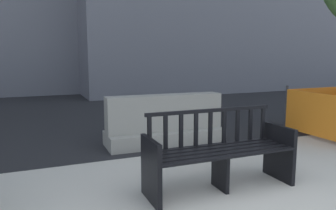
% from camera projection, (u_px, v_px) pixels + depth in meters
% --- Properties ---
extents(street_asphalt, '(120.00, 12.00, 0.01)m').
position_uv_depth(street_asphalt, '(93.00, 103.00, 10.49)').
color(street_asphalt, black).
rests_on(street_asphalt, ground).
extents(street_bench, '(1.69, 0.54, 0.88)m').
position_uv_depth(street_bench, '(219.00, 154.00, 3.65)').
color(street_bench, black).
rests_on(street_bench, ground).
extents(jersey_barrier_centre, '(2.01, 0.72, 0.84)m').
position_uv_depth(jersey_barrier_centre, '(165.00, 124.00, 5.55)').
color(jersey_barrier_centre, gray).
rests_on(jersey_barrier_centre, ground).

